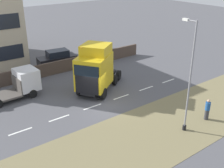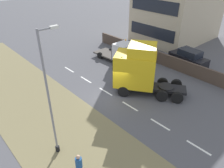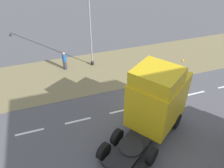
{
  "view_description": "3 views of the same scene",
  "coord_description": "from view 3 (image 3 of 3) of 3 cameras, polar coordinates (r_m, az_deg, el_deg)",
  "views": [
    {
      "loc": [
        -18.19,
        12.48,
        11.59
      ],
      "look_at": [
        -1.57,
        -0.05,
        2.47
      ],
      "focal_mm": 45.0,
      "sensor_mm": 36.0,
      "label": 1
    },
    {
      "loc": [
        -11.42,
        -12.62,
        11.08
      ],
      "look_at": [
        -0.57,
        -0.62,
        1.72
      ],
      "focal_mm": 35.0,
      "sensor_mm": 36.0,
      "label": 2
    },
    {
      "loc": [
        11.08,
        -6.8,
        10.74
      ],
      "look_at": [
        -1.38,
        -2.54,
        1.52
      ],
      "focal_mm": 35.0,
      "sensor_mm": 36.0,
      "label": 3
    }
  ],
  "objects": [
    {
      "name": "lorry_cab",
      "position": [
        13.47,
        11.35,
        -4.39
      ],
      "size": [
        5.73,
        6.63,
        4.82
      ],
      "rotation": [
        0.0,
        0.0,
        0.61
      ],
      "color": "black",
      "rests_on": "ground"
    },
    {
      "name": "pedestrian",
      "position": [
        20.85,
        -12.28,
        5.87
      ],
      "size": [
        0.39,
        0.39,
        1.76
      ],
      "color": "#333338",
      "rests_on": "ground"
    },
    {
      "name": "lamp_post",
      "position": [
        19.86,
        -5.65,
        14.68
      ],
      "size": [
        1.26,
        0.27,
        8.18
      ],
      "color": "black",
      "rests_on": "ground"
    },
    {
      "name": "lane_markings",
      "position": [
        16.59,
        7.61,
        -5.73
      ],
      "size": [
        0.16,
        17.8,
        0.0
      ],
      "color": "white",
      "rests_on": "ground"
    },
    {
      "name": "ground_plane",
      "position": [
        16.86,
        9.76,
        -5.2
      ],
      "size": [
        120.0,
        120.0,
        0.0
      ],
      "primitive_type": "plane",
      "color": "#515156",
      "rests_on": "ground"
    },
    {
      "name": "grass_verge",
      "position": [
        21.28,
        2.44,
        4.67
      ],
      "size": [
        7.0,
        44.0,
        0.01
      ],
      "color": "olive",
      "rests_on": "ground"
    }
  ]
}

